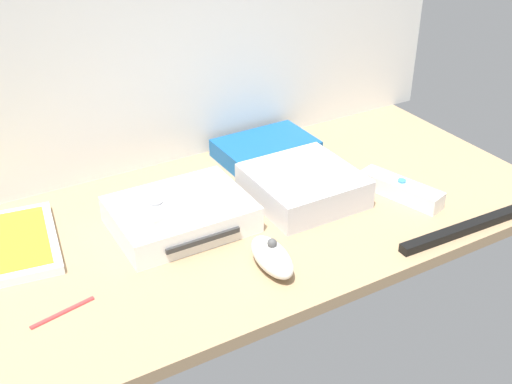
{
  "coord_description": "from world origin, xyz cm",
  "views": [
    {
      "loc": [
        -44.82,
        -76.86,
        56.21
      ],
      "look_at": [
        0.0,
        0.0,
        4.0
      ],
      "focal_mm": 44.91,
      "sensor_mm": 36.0,
      "label": 1
    }
  ],
  "objects": [
    {
      "name": "remote_nunchuk",
      "position": [
        -5.57,
        -14.05,
        2.04
      ],
      "size": [
        5.03,
        10.26,
        5.1
      ],
      "rotation": [
        0.0,
        0.0,
        -0.06
      ],
      "color": "white",
      "rests_on": "ground_plane"
    },
    {
      "name": "game_console",
      "position": [
        -12.22,
        2.59,
        2.2
      ],
      "size": [
        21.1,
        16.6,
        4.4
      ],
      "rotation": [
        0.0,
        0.0,
        -0.01
      ],
      "color": "white",
      "rests_on": "ground_plane"
    },
    {
      "name": "sensor_bar",
      "position": [
        24.97,
        -21.35,
        0.7
      ],
      "size": [
        24.05,
        2.62,
        1.4
      ],
      "primitive_type": "cube",
      "rotation": [
        0.0,
        0.0,
        -0.03
      ],
      "color": "black",
      "rests_on": "ground_plane"
    },
    {
      "name": "stylus_pen",
      "position": [
        -34.33,
        -8.48,
        0.35
      ],
      "size": [
        8.96,
        2.5,
        0.7
      ],
      "primitive_type": "cylinder",
      "rotation": [
        0.0,
        1.57,
        0.2
      ],
      "color": "red",
      "rests_on": "ground_plane"
    },
    {
      "name": "remote_classic_pad",
      "position": [
        -12.76,
        1.92,
        5.41
      ],
      "size": [
        15.7,
        10.7,
        2.4
      ],
      "rotation": [
        0.0,
        0.0,
        0.2
      ],
      "color": "white",
      "rests_on": "game_console"
    },
    {
      "name": "network_router",
      "position": [
        11.76,
        16.47,
        1.7
      ],
      "size": [
        18.16,
        12.57,
        3.4
      ],
      "rotation": [
        0.0,
        0.0,
        0.01
      ],
      "color": "#145193",
      "rests_on": "ground_plane"
    },
    {
      "name": "ground_plane",
      "position": [
        0.0,
        0.0,
        -1.0
      ],
      "size": [
        100.0,
        48.0,
        2.0
      ],
      "primitive_type": "cube",
      "color": "#9E7F5B",
      "rests_on": "ground"
    },
    {
      "name": "mini_computer",
      "position": [
        9.23,
        0.05,
        2.64
      ],
      "size": [
        17.09,
        17.09,
        5.3
      ],
      "rotation": [
        0.0,
        0.0,
        -0.01
      ],
      "color": "silver",
      "rests_on": "ground_plane"
    },
    {
      "name": "remote_wand",
      "position": [
        23.87,
        -8.02,
        1.51
      ],
      "size": [
        7.63,
        15.21,
        3.4
      ],
      "rotation": [
        0.0,
        0.0,
        0.29
      ],
      "color": "white",
      "rests_on": "ground_plane"
    },
    {
      "name": "game_case",
      "position": [
        -37.07,
        9.94,
        0.76
      ],
      "size": [
        16.21,
        20.77,
        1.56
      ],
      "rotation": [
        0.0,
        0.0,
        -0.15
      ],
      "color": "white",
      "rests_on": "ground_plane"
    }
  ]
}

